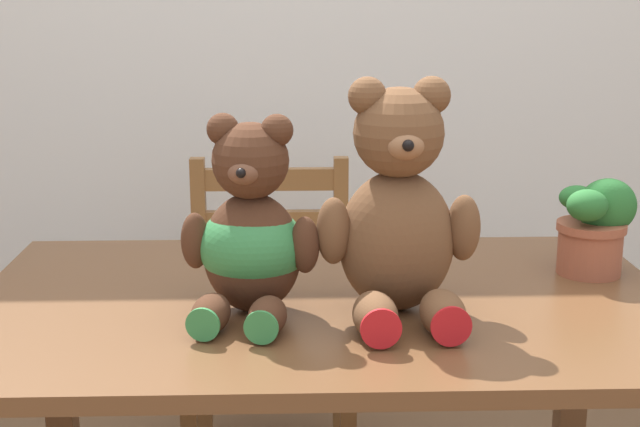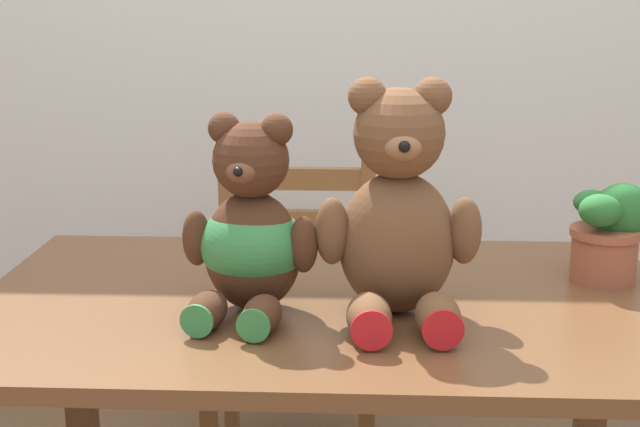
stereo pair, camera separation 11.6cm
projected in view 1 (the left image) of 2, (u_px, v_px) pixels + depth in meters
dining_table at (324, 356)px, 1.64m from camera, size 1.27×0.79×0.76m
wooden_chair_behind at (270, 317)px, 2.40m from camera, size 0.44×0.42×0.86m
teddy_bear_left at (251, 235)px, 1.50m from camera, size 0.24×0.26×0.34m
teddy_bear_right at (398, 214)px, 1.50m from camera, size 0.28×0.28×0.40m
potted_plant at (594, 227)px, 1.72m from camera, size 0.15×0.14×0.19m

